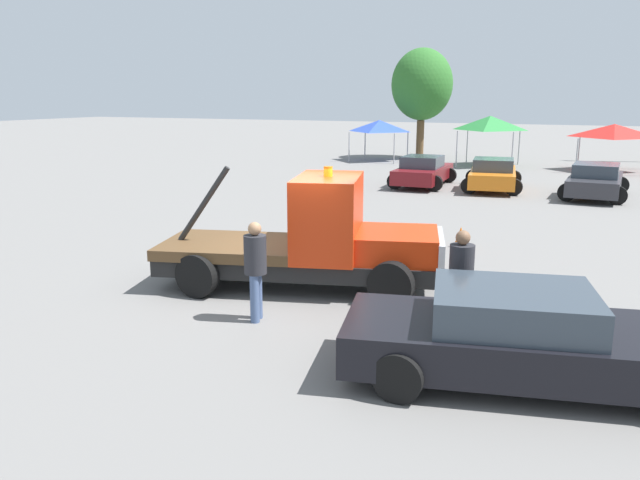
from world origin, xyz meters
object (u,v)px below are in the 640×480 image
(foreground_car, at_px, (526,338))
(traffic_cone, at_px, (461,238))
(parked_car_maroon, at_px, (423,171))
(tree_center, at_px, (422,85))
(person_near_truck, at_px, (461,276))
(parked_car_orange, at_px, (493,175))
(canopy_tent_green, at_px, (490,123))
(canopy_tent_blue, at_px, (379,126))
(tow_truck, at_px, (315,242))
(person_at_hood, at_px, (255,264))
(parked_car_charcoal, at_px, (595,181))
(canopy_tent_red, at_px, (614,131))

(foreground_car, bearing_deg, traffic_cone, 95.22)
(traffic_cone, bearing_deg, parked_car_maroon, 109.71)
(tree_center, relative_size, traffic_cone, 12.35)
(person_near_truck, xyz_separation_m, traffic_cone, (-1.24, 6.31, -0.79))
(person_near_truck, height_order, parked_car_orange, person_near_truck)
(parked_car_maroon, xyz_separation_m, tree_center, (-3.42, 12.26, 3.91))
(foreground_car, distance_m, parked_car_maroon, 19.42)
(parked_car_orange, height_order, canopy_tent_green, canopy_tent_green)
(canopy_tent_blue, bearing_deg, tree_center, 54.59)
(tow_truck, xyz_separation_m, canopy_tent_green, (-0.48, 24.89, 1.42))
(person_at_hood, xyz_separation_m, canopy_tent_green, (-0.32, 27.10, 1.37))
(foreground_car, distance_m, person_at_hood, 4.70)
(tow_truck, relative_size, parked_car_orange, 1.35)
(traffic_cone, bearing_deg, canopy_tent_blue, 114.14)
(parked_car_orange, relative_size, canopy_tent_blue, 1.57)
(tow_truck, distance_m, tree_center, 28.51)
(parked_car_charcoal, height_order, canopy_tent_blue, canopy_tent_blue)
(canopy_tent_green, relative_size, traffic_cone, 5.54)
(canopy_tent_green, distance_m, traffic_cone, 20.39)
(canopy_tent_red, xyz_separation_m, traffic_cone, (-3.81, -20.26, -1.86))
(parked_car_maroon, height_order, canopy_tent_green, canopy_tent_green)
(parked_car_charcoal, bearing_deg, parked_car_orange, 87.08)
(canopy_tent_green, bearing_deg, foreground_car, -79.85)
(foreground_car, height_order, canopy_tent_blue, canopy_tent_blue)
(canopy_tent_red, bearing_deg, tow_truck, -103.20)
(parked_car_orange, height_order, parked_car_charcoal, same)
(parked_car_maroon, relative_size, canopy_tent_red, 1.29)
(canopy_tent_blue, distance_m, tree_center, 4.05)
(parked_car_maroon, relative_size, parked_car_orange, 0.96)
(tow_truck, bearing_deg, traffic_cone, 51.64)
(person_at_hood, distance_m, parked_car_maroon, 17.83)
(parked_car_charcoal, xyz_separation_m, traffic_cone, (-3.13, -10.45, -0.39))
(parked_car_charcoal, height_order, traffic_cone, parked_car_charcoal)
(parked_car_charcoal, bearing_deg, person_near_truck, 176.55)
(parked_car_maroon, bearing_deg, canopy_tent_red, -39.87)
(foreground_car, xyz_separation_m, person_near_truck, (-1.18, 1.30, 0.40))
(parked_car_maroon, relative_size, canopy_tent_green, 1.43)
(parked_car_orange, xyz_separation_m, canopy_tent_green, (-1.68, 9.26, 1.75))
(canopy_tent_blue, height_order, canopy_tent_green, canopy_tent_green)
(canopy_tent_blue, bearing_deg, traffic_cone, -65.86)
(person_near_truck, xyz_separation_m, canopy_tent_green, (-3.78, 26.43, 1.35))
(person_near_truck, distance_m, tree_center, 30.75)
(person_at_hood, height_order, parked_car_orange, person_at_hood)
(canopy_tent_green, bearing_deg, canopy_tent_red, 1.33)
(foreground_car, distance_m, traffic_cone, 7.99)
(foreground_car, relative_size, parked_car_maroon, 1.24)
(person_at_hood, xyz_separation_m, parked_car_orange, (1.36, 17.84, -0.39))
(foreground_car, xyz_separation_m, canopy_tent_green, (-4.96, 27.72, 1.75))
(parked_car_maroon, bearing_deg, person_at_hood, -175.67)
(person_near_truck, height_order, tree_center, tree_center)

